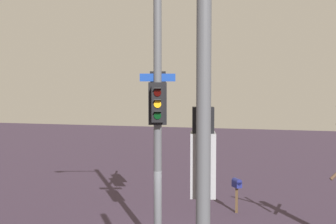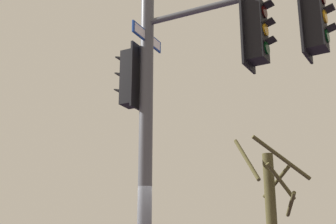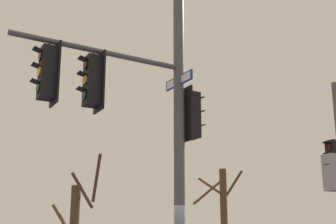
% 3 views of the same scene
% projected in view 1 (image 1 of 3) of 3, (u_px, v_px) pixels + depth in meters
% --- Properties ---
extents(main_signal_pole_assembly, '(4.74, 3.08, 8.62)m').
position_uv_depth(main_signal_pole_assembly, '(154.00, 95.00, 14.04)').
color(main_signal_pole_assembly, '#4C4F54').
rests_on(main_signal_pole_assembly, ground).
extents(secondary_pole_assembly, '(0.80, 0.52, 6.68)m').
position_uv_depth(secondary_pole_assembly, '(203.00, 176.00, 7.19)').
color(secondary_pole_assembly, '#4C4F54').
rests_on(secondary_pole_assembly, ground).
extents(mailbox, '(0.50, 0.45, 1.41)m').
position_uv_depth(mailbox, '(237.00, 186.00, 17.41)').
color(mailbox, '#4C3823').
rests_on(mailbox, ground).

